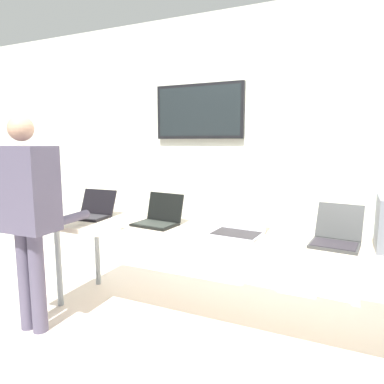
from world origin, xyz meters
TOP-DOWN VIEW (x-y plane):
  - ground at (0.00, 0.00)m, footprint 8.00×8.00m
  - back_wall at (-0.02, 1.13)m, footprint 8.00×0.11m
  - workbench at (0.00, 0.00)m, footprint 2.90×0.70m
  - laptop_station_0 at (-1.22, 0.05)m, footprint 0.37×0.35m
  - laptop_station_1 at (-0.53, 0.06)m, footprint 0.37×0.34m
  - laptop_station_2 at (0.17, 0.08)m, footprint 0.38×0.41m
  - laptop_station_3 at (0.83, 0.08)m, footprint 0.33×0.40m
  - person at (-1.23, -0.62)m, footprint 0.45×0.59m
  - coffee_mug at (-0.73, -0.25)m, footprint 0.08×0.08m

SIDE VIEW (x-z plane):
  - ground at x=0.00m, z-range -0.04..0.00m
  - workbench at x=0.00m, z-range 0.32..1.06m
  - coffee_mug at x=-0.73m, z-range 0.74..0.84m
  - laptop_station_0 at x=-1.22m, z-range 0.68..0.92m
  - laptop_station_3 at x=0.83m, z-range 0.68..0.92m
  - laptop_station_1 at x=-0.53m, z-range 0.68..0.92m
  - laptop_station_2 at x=0.17m, z-range 0.67..0.93m
  - person at x=-1.23m, z-range 0.17..1.77m
  - back_wall at x=-0.02m, z-range 0.01..2.74m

